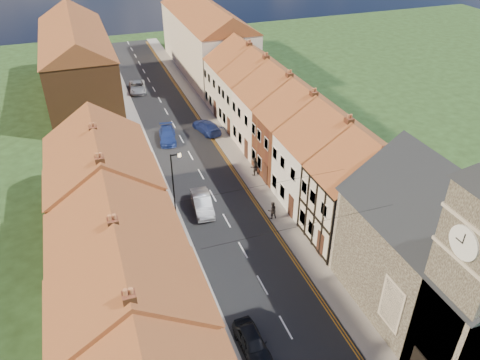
% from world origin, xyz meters
% --- Properties ---
extents(road, '(7.00, 90.00, 0.02)m').
position_xyz_m(road, '(0.00, 30.00, 0.01)').
color(road, black).
rests_on(road, ground).
extents(pavement_left, '(1.80, 90.00, 0.12)m').
position_xyz_m(pavement_left, '(-4.40, 30.00, 0.06)').
color(pavement_left, '#9E9790').
rests_on(pavement_left, ground).
extents(pavement_right, '(1.80, 90.00, 0.12)m').
position_xyz_m(pavement_right, '(4.40, 30.00, 0.06)').
color(pavement_right, '#9E9790').
rests_on(pavement_right, ground).
extents(church, '(11.25, 14.25, 15.20)m').
position_xyz_m(church, '(9.36, 3.32, 5.88)').
color(church, '#2E2620').
rests_on(church, ground).
extents(cottage_r_tudor, '(8.30, 5.20, 9.00)m').
position_xyz_m(cottage_r_tudor, '(9.27, 12.70, 4.47)').
color(cottage_r_tudor, beige).
rests_on(cottage_r_tudor, ground).
extents(cottage_r_white_near, '(8.30, 6.00, 9.00)m').
position_xyz_m(cottage_r_white_near, '(9.30, 18.10, 4.47)').
color(cottage_r_white_near, white).
rests_on(cottage_r_white_near, ground).
extents(cottage_r_cream_mid, '(8.30, 5.20, 9.00)m').
position_xyz_m(cottage_r_cream_mid, '(9.30, 23.50, 4.48)').
color(cottage_r_cream_mid, brown).
rests_on(cottage_r_cream_mid, ground).
extents(cottage_r_pink, '(8.30, 6.00, 9.00)m').
position_xyz_m(cottage_r_pink, '(9.30, 28.90, 4.47)').
color(cottage_r_pink, '#FFDFC9').
rests_on(cottage_r_pink, ground).
extents(cottage_r_white_far, '(8.30, 5.20, 9.00)m').
position_xyz_m(cottage_r_white_far, '(9.30, 34.30, 4.48)').
color(cottage_r_white_far, beige).
rests_on(cottage_r_white_far, ground).
extents(cottage_r_cream_far, '(8.30, 6.00, 9.00)m').
position_xyz_m(cottage_r_cream_far, '(9.30, 39.70, 4.47)').
color(cottage_r_cream_far, beige).
rests_on(cottage_r_cream_far, ground).
extents(cottage_l_cream, '(8.30, 6.30, 9.10)m').
position_xyz_m(cottage_l_cream, '(-9.30, 5.55, 4.52)').
color(cottage_l_cream, beige).
rests_on(cottage_l_cream, ground).
extents(cottage_l_white, '(8.30, 6.90, 8.80)m').
position_xyz_m(cottage_l_white, '(-9.30, 11.95, 4.37)').
color(cottage_l_white, white).
rests_on(cottage_l_white, ground).
extents(cottage_l_brick_mid, '(8.30, 5.70, 9.10)m').
position_xyz_m(cottage_l_brick_mid, '(-9.30, 18.05, 4.53)').
color(cottage_l_brick_mid, brown).
rests_on(cottage_l_brick_mid, ground).
extents(cottage_l_pink, '(8.30, 6.30, 8.80)m').
position_xyz_m(cottage_l_pink, '(-9.30, 23.85, 4.37)').
color(cottage_l_pink, brown).
rests_on(cottage_l_pink, ground).
extents(block_right_far, '(8.30, 24.20, 10.50)m').
position_xyz_m(block_right_far, '(9.30, 55.00, 5.29)').
color(block_right_far, beige).
rests_on(block_right_far, ground).
extents(block_left_far, '(8.30, 24.20, 10.50)m').
position_xyz_m(block_left_far, '(-9.30, 50.00, 5.29)').
color(block_left_far, brown).
rests_on(block_left_far, ground).
extents(lamppost, '(0.88, 0.15, 6.00)m').
position_xyz_m(lamppost, '(-3.81, 20.00, 3.54)').
color(lamppost, black).
rests_on(lamppost, pavement_left).
extents(car_near, '(1.61, 3.76, 1.27)m').
position_xyz_m(car_near, '(-2.63, 5.20, 0.63)').
color(car_near, black).
rests_on(car_near, ground).
extents(car_mid, '(1.90, 4.44, 1.42)m').
position_xyz_m(car_mid, '(-1.50, 20.23, 0.71)').
color(car_mid, '#95979C').
rests_on(car_mid, ground).
extents(car_far, '(2.44, 4.59, 1.27)m').
position_xyz_m(car_far, '(-1.50, 34.20, 0.63)').
color(car_far, navy).
rests_on(car_far, ground).
extents(car_distant, '(2.63, 4.84, 1.29)m').
position_xyz_m(car_distant, '(-2.19, 50.00, 0.64)').
color(car_distant, '#B1B5B9').
rests_on(car_distant, ground).
extents(pedestrian_right, '(0.78, 0.61, 1.59)m').
position_xyz_m(pedestrian_right, '(3.70, 16.93, 0.91)').
color(pedestrian_right, black).
rests_on(pedestrian_right, pavement_right).
extents(car_far_b, '(2.80, 4.86, 1.33)m').
position_xyz_m(car_far_b, '(3.20, 34.79, 0.66)').
color(car_far_b, navy).
rests_on(car_far_b, ground).
extents(pedestrian_right_b, '(1.07, 0.94, 1.85)m').
position_xyz_m(pedestrian_right_b, '(4.83, 24.00, 1.04)').
color(pedestrian_right_b, '#282420').
rests_on(pedestrian_right_b, pavement_right).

